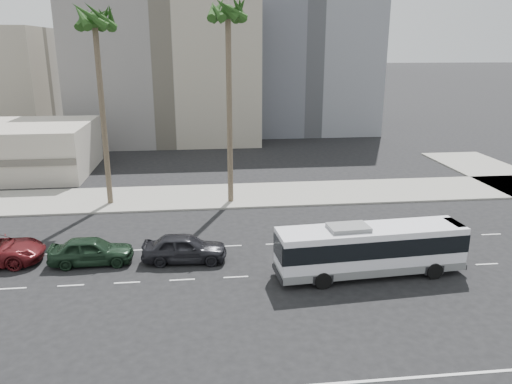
{
  "coord_description": "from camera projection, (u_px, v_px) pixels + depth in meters",
  "views": [
    {
      "loc": [
        -7.71,
        -25.02,
        12.5
      ],
      "look_at": [
        -4.41,
        4.0,
        3.77
      ],
      "focal_mm": 34.41,
      "sensor_mm": 36.0,
      "label": 1
    }
  ],
  "objects": [
    {
      "name": "midrise_beige_west",
      "position": [
        167.0,
        72.0,
        67.2
      ],
      "size": [
        24.0,
        18.0,
        18.0
      ],
      "primitive_type": "cube",
      "color": "gray",
      "rests_on": "ground"
    },
    {
      "name": "sidewalk_north",
      "position": [
        291.0,
        193.0,
        42.97
      ],
      "size": [
        120.0,
        7.0,
        0.15
      ],
      "primitive_type": "cube",
      "color": "gray",
      "rests_on": "ground"
    },
    {
      "name": "palm_mid",
      "position": [
        95.0,
        25.0,
        36.25
      ],
      "size": [
        5.03,
        5.03,
        15.54
      ],
      "rotation": [
        0.0,
        0.0,
        0.39
      ],
      "color": "brown",
      "rests_on": "ground"
    },
    {
      "name": "palm_near",
      "position": [
        228.0,
        17.0,
        36.57
      ],
      "size": [
        4.78,
        4.78,
        16.1
      ],
      "rotation": [
        0.0,
        0.0,
        -0.09
      ],
      "color": "brown",
      "rests_on": "ground"
    },
    {
      "name": "car_a",
      "position": [
        185.0,
        248.0,
        29.43
      ],
      "size": [
        2.37,
        5.16,
        1.71
      ],
      "primitive_type": "imported",
      "rotation": [
        0.0,
        0.0,
        1.5
      ],
      "color": "black",
      "rests_on": "ground"
    },
    {
      "name": "highrise_far",
      "position": [
        336.0,
        13.0,
        274.77
      ],
      "size": [
        22.0,
        22.0,
        60.0
      ],
      "primitive_type": "cube",
      "color": "slate",
      "rests_on": "ground"
    },
    {
      "name": "city_bus",
      "position": [
        370.0,
        248.0,
        27.48
      ],
      "size": [
        10.78,
        3.12,
        3.05
      ],
      "rotation": [
        0.0,
        0.0,
        0.07
      ],
      "color": "silver",
      "rests_on": "ground"
    },
    {
      "name": "ground",
      "position": [
        340.0,
        272.0,
        28.23
      ],
      "size": [
        700.0,
        700.0,
        0.0
      ],
      "primitive_type": "plane",
      "color": "black",
      "rests_on": "ground"
    },
    {
      "name": "midrise_gray_center",
      "position": [
        301.0,
        42.0,
        74.89
      ],
      "size": [
        20.0,
        20.0,
        26.0
      ],
      "primitive_type": "cube",
      "color": "slate",
      "rests_on": "ground"
    },
    {
      "name": "car_b",
      "position": [
        91.0,
        251.0,
        29.11
      ],
      "size": [
        2.03,
        4.9,
        1.66
      ],
      "primitive_type": "imported",
      "rotation": [
        0.0,
        0.0,
        1.58
      ],
      "color": "black",
      "rests_on": "ground"
    }
  ]
}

